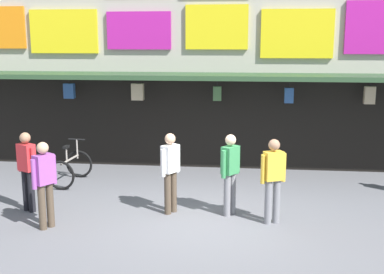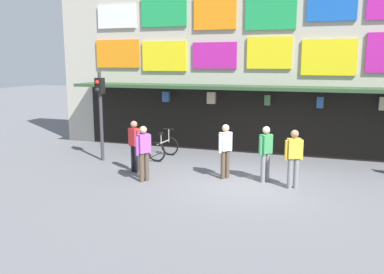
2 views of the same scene
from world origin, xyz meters
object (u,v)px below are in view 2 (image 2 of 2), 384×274
at_px(bicycle_parked, 163,148).
at_px(pedestrian_in_red, 134,143).
at_px(pedestrian_in_white, 294,156).
at_px(pedestrian_in_yellow, 144,150).
at_px(pedestrian_in_purple, 266,151).
at_px(traffic_light_near, 100,102).
at_px(pedestrian_in_black, 225,148).

distance_m(bicycle_parked, pedestrian_in_red, 2.11).
distance_m(pedestrian_in_white, pedestrian_in_yellow, 4.34).
bearing_deg(pedestrian_in_red, pedestrian_in_purple, 3.27).
height_order(pedestrian_in_white, pedestrian_in_yellow, same).
height_order(traffic_light_near, pedestrian_in_purple, traffic_light_near).
distance_m(bicycle_parked, pedestrian_in_black, 3.39).
bearing_deg(pedestrian_in_yellow, bicycle_parked, 101.51).
bearing_deg(pedestrian_in_purple, traffic_light_near, 172.51).
bearing_deg(pedestrian_in_white, pedestrian_in_purple, 156.01).
xyz_separation_m(traffic_light_near, pedestrian_in_white, (6.85, -1.16, -1.19)).
bearing_deg(pedestrian_in_red, traffic_light_near, 150.59).
relative_size(pedestrian_in_purple, pedestrian_in_yellow, 1.00).
bearing_deg(traffic_light_near, pedestrian_in_yellow, -36.44).
height_order(pedestrian_in_red, pedestrian_in_black, same).
bearing_deg(pedestrian_in_yellow, pedestrian_in_black, 26.06).
relative_size(bicycle_parked, pedestrian_in_red, 0.72).
relative_size(bicycle_parked, pedestrian_in_black, 0.72).
distance_m(traffic_light_near, pedestrian_in_black, 5.00).
height_order(pedestrian_in_purple, pedestrian_in_yellow, same).
relative_size(pedestrian_in_black, pedestrian_in_white, 1.00).
bearing_deg(pedestrian_in_purple, pedestrian_in_white, -23.99).
distance_m(pedestrian_in_purple, pedestrian_in_black, 1.22).
xyz_separation_m(bicycle_parked, pedestrian_in_purple, (4.03, -1.79, 0.55)).
distance_m(pedestrian_in_black, pedestrian_in_white, 2.09).
relative_size(bicycle_parked, pedestrian_in_yellow, 0.72).
bearing_deg(bicycle_parked, pedestrian_in_purple, -23.98).
relative_size(bicycle_parked, pedestrian_in_purple, 0.72).
bearing_deg(pedestrian_in_yellow, pedestrian_in_white, 9.70).
xyz_separation_m(pedestrian_in_purple, pedestrian_in_white, (0.84, -0.37, 0.00)).
bearing_deg(pedestrian_in_white, pedestrian_in_red, 178.46).
bearing_deg(pedestrian_in_black, pedestrian_in_white, -9.75).
distance_m(pedestrian_in_red, pedestrian_in_black, 2.97).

